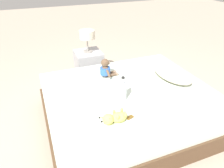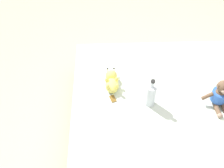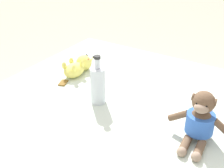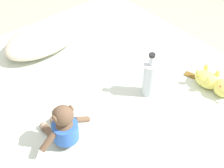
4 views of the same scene
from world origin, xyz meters
name	(u,v)px [view 4 (image 4 of 4)]	position (x,y,z in m)	size (l,w,h in m)	color
ground_plane	(112,142)	(0.00, 0.00, 0.00)	(16.00, 16.00, 0.00)	#B7A893
bed	(112,119)	(0.00, 0.00, 0.22)	(1.57, 1.86, 0.46)	brown
pillow	(45,37)	(-0.05, 0.60, 0.53)	(0.61, 0.40, 0.14)	beige
plush_monkey	(64,127)	(-0.40, -0.13, 0.55)	(0.29, 0.23, 0.24)	brown
plush_yellow_creature	(214,83)	(0.44, -0.35, 0.50)	(0.11, 0.33, 0.10)	#EAE066
glass_bottle	(150,78)	(0.14, -0.14, 0.56)	(0.08, 0.08, 0.27)	silver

